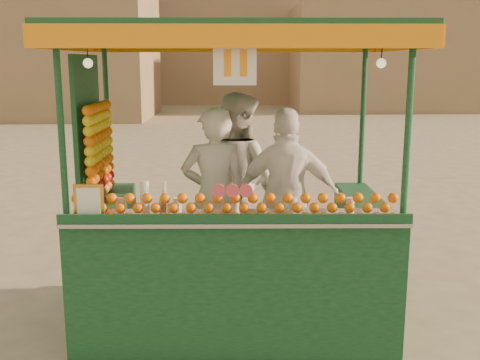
{
  "coord_description": "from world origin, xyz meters",
  "views": [
    {
      "loc": [
        -0.4,
        -5.03,
        2.36
      ],
      "look_at": [
        -0.36,
        0.04,
        1.31
      ],
      "focal_mm": 42.96,
      "sensor_mm": 36.0,
      "label": 1
    }
  ],
  "objects_px": {
    "vendor_middle": "(238,180)",
    "vendor_right": "(287,198)",
    "juice_cart": "(227,234)",
    "vendor_left": "(214,197)"
  },
  "relations": [
    {
      "from": "vendor_middle",
      "to": "vendor_right",
      "type": "height_order",
      "value": "vendor_middle"
    },
    {
      "from": "vendor_middle",
      "to": "juice_cart",
      "type": "bearing_deg",
      "value": 130.07
    },
    {
      "from": "juice_cart",
      "to": "vendor_left",
      "type": "bearing_deg",
      "value": 115.0
    },
    {
      "from": "vendor_middle",
      "to": "vendor_right",
      "type": "xyz_separation_m",
      "value": [
        0.45,
        -0.52,
        -0.06
      ]
    },
    {
      "from": "vendor_left",
      "to": "vendor_middle",
      "type": "xyz_separation_m",
      "value": [
        0.22,
        0.5,
        0.05
      ]
    },
    {
      "from": "vendor_left",
      "to": "vendor_right",
      "type": "bearing_deg",
      "value": 170.31
    },
    {
      "from": "juice_cart",
      "to": "vendor_middle",
      "type": "distance_m",
      "value": 0.83
    },
    {
      "from": "juice_cart",
      "to": "vendor_left",
      "type": "height_order",
      "value": "juice_cart"
    },
    {
      "from": "juice_cart",
      "to": "vendor_left",
      "type": "xyz_separation_m",
      "value": [
        -0.12,
        0.25,
        0.28
      ]
    },
    {
      "from": "juice_cart",
      "to": "vendor_right",
      "type": "height_order",
      "value": "juice_cart"
    }
  ]
}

